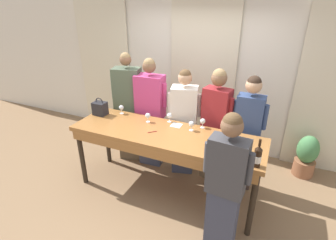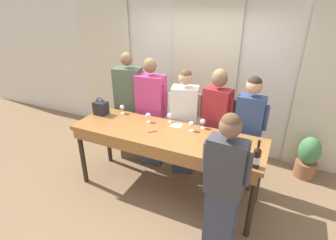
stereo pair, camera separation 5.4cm
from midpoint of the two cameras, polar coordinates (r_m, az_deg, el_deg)
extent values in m
plane|color=#846647|center=(4.04, -0.86, -15.10)|extent=(18.00, 18.00, 0.00)
cube|color=silver|center=(4.76, 7.33, 10.26)|extent=(12.00, 0.06, 2.80)
cube|color=beige|center=(5.65, -13.93, 11.53)|extent=(1.17, 0.03, 2.69)
cube|color=beige|center=(4.71, 7.06, 9.42)|extent=(1.17, 0.03, 2.69)
cube|color=#9E6633|center=(3.50, -0.96, -3.16)|extent=(2.60, 0.78, 0.06)
cube|color=#9E6633|center=(3.25, -3.74, -7.43)|extent=(2.50, 0.03, 0.12)
cylinder|color=#2D2319|center=(4.14, -18.59, -7.61)|extent=(0.07, 0.07, 0.92)
cylinder|color=#2D2319|center=(3.28, 17.37, -17.19)|extent=(0.07, 0.07, 0.92)
cylinder|color=#2D2319|center=(4.54, -13.43, -3.81)|extent=(0.07, 0.07, 0.92)
cylinder|color=#2D2319|center=(3.78, 18.72, -11.04)|extent=(0.07, 0.07, 0.92)
cylinder|color=black|center=(2.92, 18.36, -7.85)|extent=(0.08, 0.08, 0.21)
cone|color=black|center=(2.86, 18.70, -5.75)|extent=(0.08, 0.08, 0.04)
cylinder|color=black|center=(2.83, 18.86, -4.71)|extent=(0.03, 0.03, 0.08)
cylinder|color=white|center=(2.93, 18.33, -8.02)|extent=(0.08, 0.08, 0.08)
cube|color=#232328|center=(4.12, -14.95, 2.44)|extent=(0.20, 0.15, 0.20)
torus|color=#232328|center=(4.08, -15.11, 3.81)|extent=(0.13, 0.01, 0.13)
cylinder|color=white|center=(2.99, 14.57, -8.74)|extent=(0.06, 0.06, 0.00)
cylinder|color=white|center=(2.97, 14.64, -8.20)|extent=(0.01, 0.01, 0.06)
sphere|color=white|center=(2.94, 14.78, -7.16)|extent=(0.07, 0.07, 0.07)
cylinder|color=white|center=(3.10, 11.03, -7.06)|extent=(0.06, 0.06, 0.00)
cylinder|color=white|center=(3.08, 11.08, -6.52)|extent=(0.01, 0.01, 0.06)
sphere|color=white|center=(3.05, 11.18, -5.51)|extent=(0.07, 0.07, 0.07)
sphere|color=maroon|center=(3.05, 11.17, -5.66)|extent=(0.05, 0.05, 0.05)
cylinder|color=white|center=(4.12, -10.41, 1.43)|extent=(0.06, 0.06, 0.00)
cylinder|color=white|center=(4.10, -10.44, 1.87)|extent=(0.01, 0.01, 0.06)
sphere|color=white|center=(4.08, -10.51, 2.68)|extent=(0.07, 0.07, 0.07)
cylinder|color=white|center=(3.78, -0.12, -0.36)|extent=(0.06, 0.06, 0.00)
cylinder|color=white|center=(3.76, -0.12, 0.10)|extent=(0.01, 0.01, 0.06)
sphere|color=white|center=(3.74, -0.12, 0.98)|extent=(0.07, 0.07, 0.07)
cylinder|color=white|center=(3.79, -4.78, -0.38)|extent=(0.06, 0.06, 0.00)
cylinder|color=white|center=(3.77, -4.80, 0.09)|extent=(0.01, 0.01, 0.06)
sphere|color=white|center=(3.75, -4.84, 0.97)|extent=(0.07, 0.07, 0.07)
cylinder|color=white|center=(3.55, 4.64, -2.23)|extent=(0.06, 0.06, 0.00)
cylinder|color=white|center=(3.53, 4.66, -1.74)|extent=(0.01, 0.01, 0.06)
sphere|color=white|center=(3.51, 4.69, -0.82)|extent=(0.07, 0.07, 0.07)
sphere|color=maroon|center=(3.51, 4.69, -0.95)|extent=(0.05, 0.05, 0.05)
cylinder|color=white|center=(3.64, 7.06, -1.63)|extent=(0.06, 0.06, 0.00)
cylinder|color=white|center=(3.62, 7.09, -1.15)|extent=(0.01, 0.01, 0.06)
sphere|color=white|center=(3.60, 7.15, -0.25)|extent=(0.07, 0.07, 0.07)
cube|color=white|center=(3.67, 1.41, -1.15)|extent=(0.15, 0.15, 0.00)
cylinder|color=maroon|center=(3.50, -3.88, -2.60)|extent=(0.10, 0.09, 0.01)
cube|color=brown|center=(4.60, -8.49, -3.10)|extent=(0.41, 0.31, 0.90)
cube|color=#4C5B47|center=(4.28, -9.17, 6.46)|extent=(0.48, 0.36, 0.71)
sphere|color=brown|center=(4.15, -9.64, 12.81)|extent=(0.18, 0.18, 0.18)
sphere|color=#93754C|center=(4.15, -9.67, 13.24)|extent=(0.16, 0.16, 0.16)
cylinder|color=#4C5B47|center=(4.20, -6.17, 7.02)|extent=(0.08, 0.08, 0.39)
cylinder|color=#4C5B47|center=(4.35, -12.17, 7.24)|extent=(0.08, 0.08, 0.39)
cube|color=#383D51|center=(4.43, -3.98, -4.36)|extent=(0.39, 0.25, 0.86)
cube|color=#C63D7A|center=(4.10, -4.30, 5.07)|extent=(0.45, 0.29, 0.68)
sphere|color=brown|center=(3.96, -4.52, 11.57)|extent=(0.20, 0.20, 0.20)
sphere|color=#93754C|center=(3.96, -4.54, 12.07)|extent=(0.18, 0.18, 0.18)
cylinder|color=#C63D7A|center=(4.00, -1.17, 5.37)|extent=(0.07, 0.07, 0.38)
cylinder|color=#C63D7A|center=(4.19, -7.33, 6.09)|extent=(0.07, 0.07, 0.38)
cube|color=#383D51|center=(4.24, 2.92, -6.25)|extent=(0.38, 0.31, 0.80)
cube|color=silver|center=(3.91, 3.14, 2.76)|extent=(0.44, 0.36, 0.63)
sphere|color=tan|center=(3.76, 3.31, 9.14)|extent=(0.20, 0.20, 0.20)
sphere|color=brown|center=(3.75, 3.32, 9.67)|extent=(0.18, 0.18, 0.18)
cylinder|color=silver|center=(3.88, 6.31, 3.20)|extent=(0.09, 0.09, 0.35)
cylinder|color=silver|center=(3.92, 0.04, 3.59)|extent=(0.09, 0.09, 0.35)
cube|color=brown|center=(4.11, 9.32, -7.47)|extent=(0.35, 0.24, 0.83)
cube|color=maroon|center=(3.77, 10.09, 2.03)|extent=(0.41, 0.28, 0.65)
sphere|color=brown|center=(3.62, 10.65, 8.89)|extent=(0.22, 0.22, 0.22)
sphere|color=#93754C|center=(3.61, 10.70, 9.48)|extent=(0.19, 0.19, 0.19)
cylinder|color=maroon|center=(3.68, 13.09, 1.99)|extent=(0.08, 0.08, 0.36)
cylinder|color=maroon|center=(3.83, 7.31, 3.41)|extent=(0.08, 0.08, 0.36)
cube|color=#473833|center=(4.06, 15.57, -8.83)|extent=(0.31, 0.19, 0.80)
cube|color=#334775|center=(3.72, 16.84, 0.45)|extent=(0.36, 0.23, 0.64)
sphere|color=tan|center=(3.56, 17.76, 7.16)|extent=(0.21, 0.21, 0.21)
sphere|color=#332319|center=(3.55, 17.84, 7.72)|extent=(0.19, 0.19, 0.19)
cylinder|color=#334775|center=(3.68, 19.97, 0.55)|extent=(0.07, 0.07, 0.35)
cylinder|color=#334775|center=(3.73, 13.93, 1.67)|extent=(0.07, 0.07, 0.35)
cube|color=#383D51|center=(3.13, 10.98, -20.50)|extent=(0.34, 0.20, 0.78)
cube|color=#3D3D42|center=(2.68, 12.21, -9.92)|extent=(0.40, 0.23, 0.62)
sphere|color=brown|center=(2.45, 13.16, -1.29)|extent=(0.21, 0.21, 0.21)
sphere|color=brown|center=(2.44, 13.24, -0.50)|extent=(0.19, 0.19, 0.19)
cylinder|color=#3D3D42|center=(2.70, 7.98, -8.01)|extent=(0.08, 0.08, 0.34)
cylinder|color=#3D3D42|center=(2.62, 16.80, -10.16)|extent=(0.08, 0.08, 0.34)
cylinder|color=#935B3D|center=(4.79, 27.07, -9.14)|extent=(0.32, 0.32, 0.26)
ellipsoid|color=#47844C|center=(4.63, 27.88, -5.68)|extent=(0.32, 0.32, 0.46)
camera|label=1|loc=(0.03, -90.45, -0.21)|focal=28.00mm
camera|label=2|loc=(0.03, 89.55, 0.21)|focal=28.00mm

